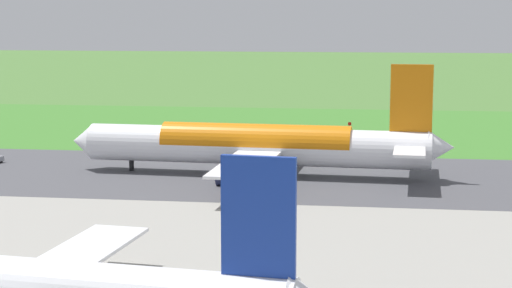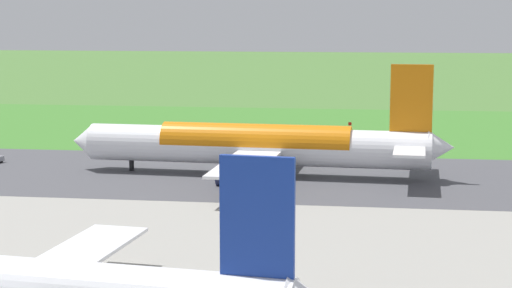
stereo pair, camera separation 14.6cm
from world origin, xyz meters
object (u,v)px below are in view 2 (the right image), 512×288
object	(u,v)px
airliner_main	(259,145)
no_stopping_sign	(350,128)
traffic_cone_orange	(318,131)
airliner_parked_mid	(6,287)

from	to	relation	value
airliner_main	no_stopping_sign	distance (m)	43.55
airliner_main	traffic_cone_orange	distance (m)	46.67
airliner_parked_mid	traffic_cone_orange	bearing A→B (deg)	-97.67
airliner_parked_mid	no_stopping_sign	bearing A→B (deg)	-101.25
no_stopping_sign	traffic_cone_orange	bearing A→B (deg)	-34.87
traffic_cone_orange	airliner_parked_mid	bearing A→B (deg)	82.33
airliner_parked_mid	traffic_cone_orange	size ratio (longest dim) A/B	84.69
airliner_main	traffic_cone_orange	size ratio (longest dim) A/B	98.41
airliner_main	no_stopping_sign	world-z (taller)	airliner_main
airliner_parked_mid	traffic_cone_orange	distance (m)	109.41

